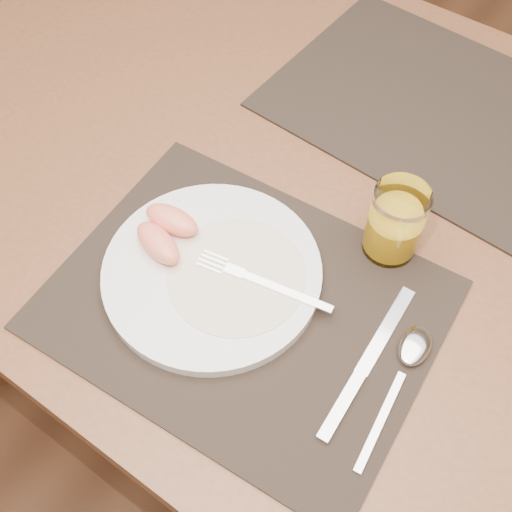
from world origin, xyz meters
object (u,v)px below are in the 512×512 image
at_px(knife, 361,373).
at_px(fork, 252,278).
at_px(placemat_far, 429,105).
at_px(juice_glass, 395,225).
at_px(spoon, 410,356).
at_px(plate, 212,272).
at_px(placemat_near, 244,304).
at_px(table, 333,227).

bearing_deg(knife, fork, 171.71).
xyz_separation_m(fork, knife, (0.17, -0.02, -0.02)).
distance_m(placemat_far, juice_glass, 0.28).
bearing_deg(spoon, plate, -170.56).
relative_size(placemat_near, juice_glass, 4.35).
xyz_separation_m(spoon, juice_glass, (-0.10, 0.12, 0.04)).
xyz_separation_m(table, knife, (0.16, -0.22, 0.09)).
xyz_separation_m(table, placemat_near, (-0.00, -0.22, 0.09)).
relative_size(table, spoon, 7.28).
relative_size(fork, knife, 0.79).
distance_m(placemat_far, knife, 0.46).
distance_m(placemat_near, placemat_far, 0.44).
bearing_deg(spoon, juice_glass, 127.56).
xyz_separation_m(placemat_far, knife, (0.13, -0.44, 0.00)).
distance_m(fork, juice_glass, 0.19).
distance_m(plate, fork, 0.05).
bearing_deg(plate, spoon, 9.44).
bearing_deg(table, fork, -92.20).
bearing_deg(placemat_far, juice_glass, -74.34).
distance_m(placemat_near, plate, 0.06).
distance_m(table, placemat_near, 0.24).
relative_size(table, placemat_far, 3.11).
xyz_separation_m(fork, spoon, (0.20, 0.02, -0.01)).
distance_m(plate, spoon, 0.25).
distance_m(placemat_near, knife, 0.16).
distance_m(spoon, juice_glass, 0.16).
bearing_deg(plate, placemat_far, 79.23).
bearing_deg(table, knife, -53.85).
bearing_deg(table, placemat_far, 83.41).
bearing_deg(juice_glass, fork, -125.78).
relative_size(placemat_far, fork, 2.57).
distance_m(placemat_near, spoon, 0.20).
height_order(placemat_far, plate, plate).
distance_m(knife, juice_glass, 0.19).
bearing_deg(plate, placemat_near, -9.81).
distance_m(plate, juice_glass, 0.23).
xyz_separation_m(placemat_far, juice_glass, (0.07, -0.26, 0.05)).
height_order(placemat_near, spoon, spoon).
xyz_separation_m(table, fork, (-0.01, -0.19, 0.11)).
xyz_separation_m(placemat_far, spoon, (0.17, -0.39, 0.01)).
height_order(placemat_far, fork, fork).
bearing_deg(table, placemat_near, -90.46).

